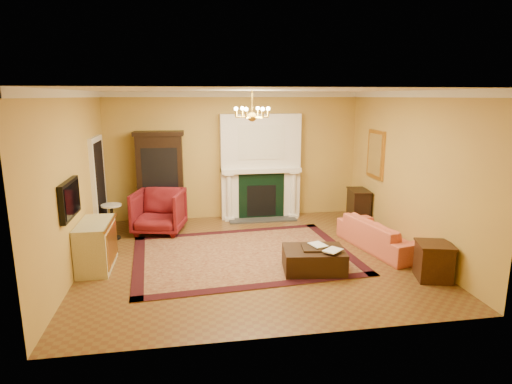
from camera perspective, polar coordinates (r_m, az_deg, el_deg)
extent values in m
cube|color=brown|center=(8.03, -0.48, -8.61)|extent=(6.00, 5.50, 0.02)
cube|color=silver|center=(7.48, -0.52, 13.49)|extent=(6.00, 5.50, 0.02)
cube|color=#B28A40|center=(10.31, -2.88, 4.84)|extent=(6.00, 0.02, 3.00)
cube|color=#B28A40|center=(4.97, 4.45, -3.76)|extent=(6.00, 0.02, 3.00)
cube|color=#B28A40|center=(7.75, -23.08, 1.21)|extent=(0.02, 5.50, 3.00)
cube|color=#B28A40|center=(8.60, 19.76, 2.53)|extent=(0.02, 5.50, 3.00)
cube|color=white|center=(10.27, 0.58, 3.41)|extent=(1.90, 0.32, 2.50)
cube|color=silver|center=(10.02, 0.75, 6.64)|extent=(1.10, 0.01, 0.80)
cube|color=black|center=(10.24, 0.73, -0.61)|extent=(1.10, 0.02, 1.10)
cube|color=black|center=(10.26, 0.74, -1.16)|extent=(0.70, 0.02, 0.75)
cube|color=#333333|center=(10.26, 0.84, -3.65)|extent=(1.60, 0.50, 0.04)
cube|color=white|center=(10.22, 0.63, 2.97)|extent=(1.90, 0.44, 0.10)
cylinder|color=white|center=(10.11, -3.61, -0.57)|extent=(0.14, 0.14, 1.18)
cylinder|color=white|center=(10.38, 4.98, -0.25)|extent=(0.14, 0.14, 1.18)
cube|color=silver|center=(10.16, -2.94, 12.87)|extent=(6.00, 0.08, 0.12)
cube|color=silver|center=(7.60, -23.66, 11.92)|extent=(0.08, 5.50, 0.12)
cube|color=silver|center=(8.46, 20.20, 12.17)|extent=(0.08, 5.50, 0.12)
cube|color=silver|center=(9.45, -20.21, 0.57)|extent=(0.08, 1.05, 2.10)
cube|color=black|center=(9.45, -19.99, 0.40)|extent=(0.02, 0.85, 1.95)
cube|color=black|center=(7.19, -23.60, -0.88)|extent=(0.08, 0.95, 0.58)
cube|color=black|center=(7.18, -23.25, -0.87)|extent=(0.01, 0.85, 0.48)
cube|color=gold|center=(9.79, 15.68, 4.85)|extent=(0.05, 0.76, 1.05)
cube|color=white|center=(9.78, 15.53, 4.85)|extent=(0.01, 0.62, 0.90)
cylinder|color=gold|center=(7.48, -0.52, 11.88)|extent=(0.03, 0.03, 0.40)
sphere|color=gold|center=(7.49, -0.51, 9.97)|extent=(0.16, 0.16, 0.16)
sphere|color=#FFE5B2|center=(7.53, 1.63, 11.05)|extent=(0.07, 0.07, 0.07)
sphere|color=#FFE5B2|center=(7.74, 0.25, 11.10)|extent=(0.07, 0.07, 0.07)
sphere|color=#FFE5B2|center=(7.70, -1.85, 11.08)|extent=(0.07, 0.07, 0.07)
sphere|color=#FFE5B2|center=(7.44, -2.68, 11.02)|extent=(0.07, 0.07, 0.07)
sphere|color=#FFE5B2|center=(7.22, -1.33, 10.98)|extent=(0.07, 0.07, 0.07)
sphere|color=#FFE5B2|center=(7.27, 0.90, 10.99)|extent=(0.07, 0.07, 0.07)
cube|color=#45110E|center=(8.07, -1.72, -8.34)|extent=(4.20, 3.28, 0.02)
cube|color=black|center=(10.07, -12.57, 1.58)|extent=(1.03, 0.49, 2.04)
imported|color=maroon|center=(9.45, -12.82, -2.28)|extent=(1.19, 1.14, 1.03)
cylinder|color=black|center=(9.41, -18.46, -5.84)|extent=(0.29, 0.29, 0.04)
cylinder|color=black|center=(9.31, -18.61, -3.79)|extent=(0.06, 0.06, 0.66)
cylinder|color=white|center=(9.22, -18.76, -1.69)|extent=(0.41, 0.41, 0.03)
cube|color=beige|center=(7.87, -20.55, -6.65)|extent=(0.52, 1.09, 0.81)
imported|color=#E26A47|center=(8.61, 16.35, -4.87)|extent=(0.96, 2.04, 0.77)
cube|color=#341D0E|center=(7.53, 22.58, -8.64)|extent=(0.62, 0.62, 0.58)
cube|color=black|center=(10.26, 13.48, -1.93)|extent=(0.47, 0.72, 0.76)
cube|color=black|center=(7.37, 7.71, -8.93)|extent=(1.10, 0.86, 0.38)
cube|color=black|center=(7.31, 8.11, -7.41)|extent=(0.53, 0.44, 0.03)
imported|color=gray|center=(7.26, 7.55, -6.14)|extent=(0.22, 0.09, 0.30)
imported|color=gray|center=(7.17, 9.47, -6.41)|extent=(0.16, 0.19, 0.31)
cylinder|color=tan|center=(10.11, -3.25, 3.36)|extent=(0.10, 0.10, 0.08)
cone|color=black|center=(10.08, -3.26, 4.44)|extent=(0.14, 0.14, 0.31)
cylinder|color=tan|center=(10.33, 3.97, 3.56)|extent=(0.10, 0.10, 0.08)
cone|color=black|center=(10.30, 3.99, 4.67)|extent=(0.15, 0.15, 0.32)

